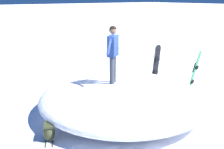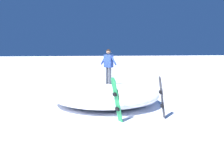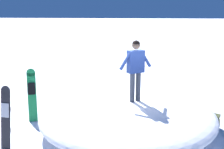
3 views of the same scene
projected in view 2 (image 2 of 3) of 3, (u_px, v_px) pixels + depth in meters
The scene contains 6 objects.
ground at pixel (110, 105), 11.84m from camera, with size 240.00×240.00×0.00m, color white.
snow_mound at pixel (105, 94), 11.94m from camera, with size 5.29×5.23×0.97m, color white.
snowboarder_standing at pixel (108, 63), 12.07m from camera, with size 0.66×0.92×1.76m.
snowboard_primary_upright at pixel (116, 99), 8.80m from camera, with size 0.45×0.39×1.70m.
snowboard_secondary_upright at pixel (162, 97), 9.36m from camera, with size 0.29×0.31×1.67m.
backpack_near at pixel (91, 91), 14.45m from camera, with size 0.67×0.50×0.45m.
Camera 2 is at (2.92, 11.27, 2.62)m, focal length 38.62 mm.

